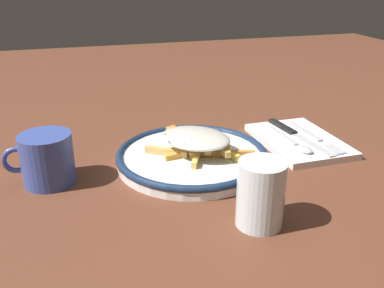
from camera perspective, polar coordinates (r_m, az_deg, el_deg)
ground_plane at (r=0.79m, az=0.00°, el=-2.66°), size 2.60×2.60×0.00m
plate at (r=0.79m, az=0.00°, el=-1.73°), size 0.28×0.28×0.03m
fries_heap at (r=0.78m, az=0.55°, el=0.45°), size 0.19×0.18×0.04m
napkin at (r=0.90m, az=14.23°, el=0.43°), size 0.15×0.22×0.01m
fork at (r=0.90m, az=16.25°, el=0.86°), size 0.03×0.18×0.00m
knife at (r=0.91m, az=13.59°, el=1.41°), size 0.04×0.21×0.01m
spoon at (r=0.86m, az=13.93°, el=0.02°), size 0.02×0.15×0.01m
water_glass at (r=0.60m, az=9.27°, el=-6.68°), size 0.07×0.07×0.10m
coffee_mug at (r=0.75m, az=-19.11°, el=-1.95°), size 0.12×0.09×0.09m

